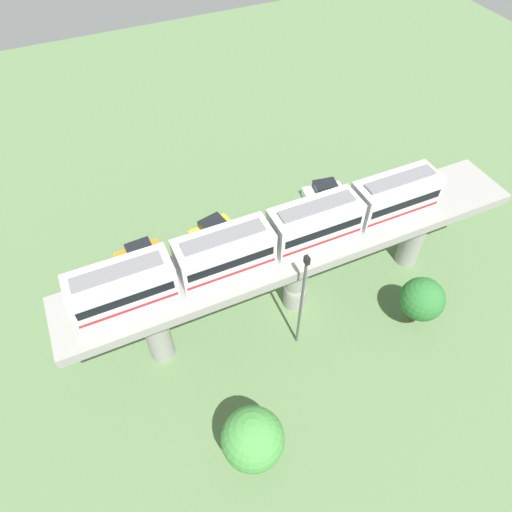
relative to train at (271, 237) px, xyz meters
The scene contains 10 objects.
ground_plane 9.56m from the train, 90.00° to the left, with size 120.00×120.00×0.00m, color #5B7A4C.
viaduct 4.04m from the train, 90.00° to the left, with size 5.20×35.80×7.71m.
train is the anchor object (origin of this frame).
parked_car_orange 15.67m from the train, 141.11° to the right, with size 2.02×4.29×1.76m.
parked_car_yellow 13.52m from the train, behind, with size 2.67×4.49×1.76m.
parked_car_white 17.91m from the train, 133.07° to the left, with size 2.47×4.44×1.76m.
tree_near_viaduct 10.79m from the train, 132.04° to the left, with size 3.06×3.06×4.96m.
tree_mid_lot 13.12m from the train, 30.44° to the right, with size 3.98×3.98×5.72m.
tree_far_corner 13.52m from the train, 61.46° to the left, with size 3.51×3.51×4.84m.
signal_post 5.01m from the train, 15.00° to the left, with size 0.44×0.28×10.31m.
Camera 1 is at (19.32, -12.36, 32.42)m, focal length 32.12 mm.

